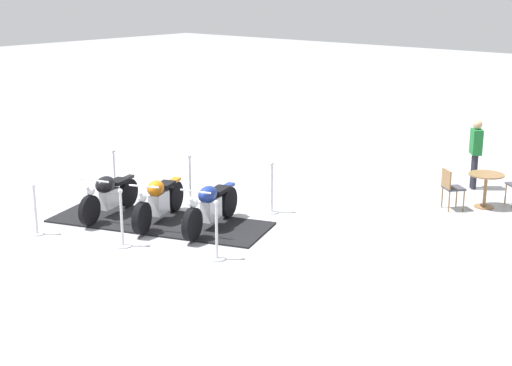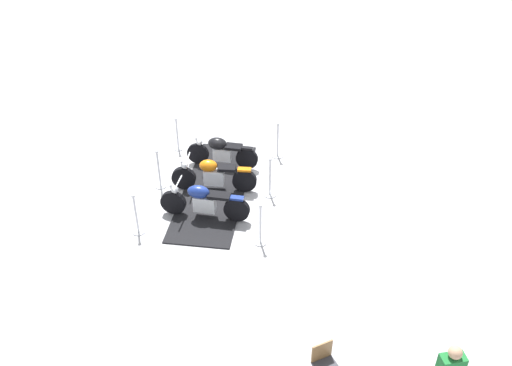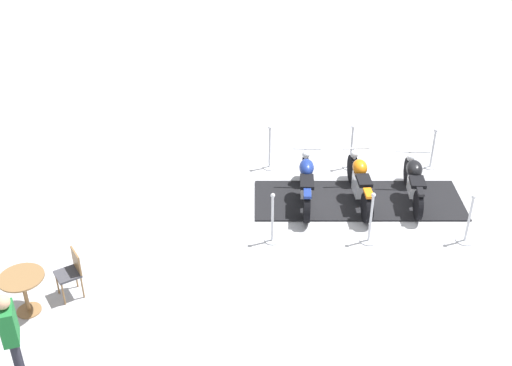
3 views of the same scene
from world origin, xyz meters
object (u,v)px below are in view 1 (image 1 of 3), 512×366
(stanchion_right_mid, at_px, (122,228))
(cafe_table, at_px, (486,182))
(stanchion_left_rear, at_px, (272,195))
(motorcycle_navy, at_px, (210,206))
(motorcycle_black, at_px, (108,194))
(stanchion_right_front, at_px, (36,216))
(stanchion_left_front, at_px, (115,181))
(bystander_person, at_px, (476,148))
(cafe_chair_across_table, at_px, (451,186))
(stanchion_left_mid, at_px, (190,188))
(motorcycle_copper, at_px, (158,200))
(stanchion_right_rear, at_px, (217,240))

(stanchion_right_mid, bearing_deg, cafe_table, 148.66)
(stanchion_left_rear, bearing_deg, stanchion_right_mid, -13.31)
(stanchion_left_rear, bearing_deg, cafe_table, 135.24)
(motorcycle_navy, xyz_separation_m, cafe_table, (-5.00, 3.51, 0.06))
(motorcycle_black, xyz_separation_m, cafe_table, (-5.79, 5.69, 0.05))
(stanchion_right_front, bearing_deg, motorcycle_black, 171.90)
(motorcycle_navy, distance_m, stanchion_left_front, 3.43)
(stanchion_right_front, height_order, bystander_person, bystander_person)
(motorcycle_black, xyz_separation_m, stanchion_left_front, (-1.17, -1.23, -0.19))
(motorcycle_black, height_order, stanchion_right_mid, stanchion_right_mid)
(motorcycle_black, distance_m, cafe_chair_across_table, 7.31)
(motorcycle_black, relative_size, cafe_chair_across_table, 2.20)
(stanchion_left_rear, height_order, stanchion_left_mid, stanchion_left_mid)
(motorcycle_black, xyz_separation_m, motorcycle_copper, (-0.41, 1.09, -0.03))
(motorcycle_navy, distance_m, stanchion_left_mid, 1.90)
(motorcycle_black, height_order, stanchion_right_rear, stanchion_right_rear)
(stanchion_left_mid, distance_m, cafe_table, 6.48)
(stanchion_right_rear, bearing_deg, stanchion_left_rear, -160.19)
(stanchion_right_rear, height_order, cafe_table, stanchion_right_rear)
(motorcycle_copper, bearing_deg, bystander_person, 127.73)
(motorcycle_copper, height_order, stanchion_right_rear, stanchion_right_rear)
(motorcycle_copper, relative_size, stanchion_left_rear, 1.88)
(cafe_table, height_order, cafe_chair_across_table, cafe_chair_across_table)
(motorcycle_copper, xyz_separation_m, cafe_table, (-5.39, 4.60, 0.08))
(stanchion_right_rear, bearing_deg, bystander_person, 168.90)
(stanchion_right_rear, bearing_deg, cafe_table, 159.32)
(stanchion_left_mid, xyz_separation_m, stanchion_right_front, (3.42, -0.81, 0.02))
(stanchion_right_rear, distance_m, bystander_person, 7.55)
(stanchion_left_front, height_order, cafe_table, stanchion_left_front)
(motorcycle_black, relative_size, stanchion_left_front, 1.81)
(stanchion_left_mid, bearing_deg, cafe_chair_across_table, 125.89)
(cafe_chair_across_table, relative_size, bystander_person, 0.54)
(motorcycle_navy, bearing_deg, stanchion_right_rear, 30.48)
(motorcycle_copper, bearing_deg, stanchion_left_rear, 124.84)
(cafe_table, distance_m, bystander_person, 1.60)
(cafe_chair_across_table, bearing_deg, stanchion_left_rear, 171.66)
(cafe_table, distance_m, cafe_chair_across_table, 0.82)
(stanchion_right_rear, bearing_deg, stanchion_right_front, -70.19)
(stanchion_right_rear, height_order, cafe_chair_across_table, stanchion_right_rear)
(stanchion_left_rear, xyz_separation_m, cafe_chair_across_table, (-2.68, 2.80, 0.13))
(motorcycle_copper, bearing_deg, stanchion_left_front, -131.14)
(motorcycle_copper, xyz_separation_m, stanchion_right_rear, (0.71, 2.30, -0.12))
(stanchion_left_rear, height_order, stanchion_right_front, stanchion_left_rear)
(stanchion_left_front, relative_size, stanchion_right_front, 1.06)
(motorcycle_navy, height_order, stanchion_right_rear, stanchion_right_rear)
(motorcycle_copper, relative_size, stanchion_left_mid, 1.87)
(motorcycle_black, distance_m, stanchion_right_rear, 3.40)
(stanchion_left_mid, bearing_deg, stanchion_right_mid, 19.81)
(stanchion_right_rear, bearing_deg, motorcycle_black, -95.10)
(motorcycle_navy, height_order, cafe_chair_across_table, motorcycle_navy)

